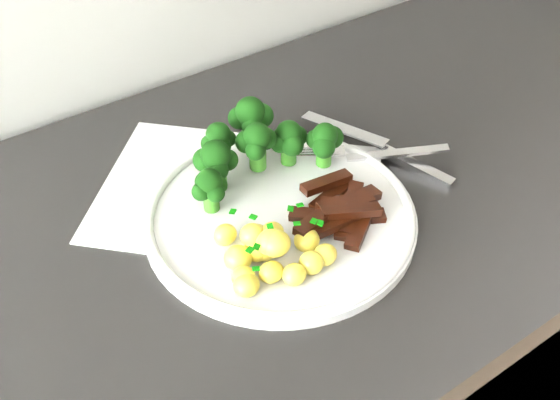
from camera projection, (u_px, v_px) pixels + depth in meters
The scene contains 8 objects.
counter at pixel (297, 397), 1.04m from camera, with size 2.29×0.57×0.86m.
recipe_paper at pixel (238, 192), 0.75m from camera, with size 0.38×0.38×0.00m.
plate at pixel (280, 215), 0.71m from camera, with size 0.29×0.29×0.02m.
broccoli at pixel (255, 144), 0.73m from camera, with size 0.19×0.11×0.08m.
potatoes at pixel (269, 251), 0.65m from camera, with size 0.11×0.11×0.04m.
beef_strips at pixel (340, 210), 0.70m from camera, with size 0.12×0.10×0.03m.
fork at pixel (376, 153), 0.77m from camera, with size 0.16×0.11×0.02m.
knife at pixel (394, 155), 0.79m from camera, with size 0.08×0.21×0.02m.
Camera 1 is at (-0.43, 1.24, 1.35)m, focal length 42.25 mm.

